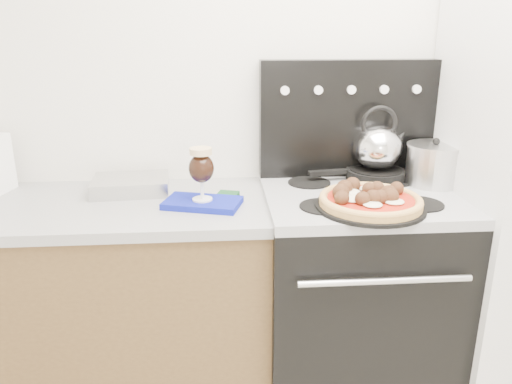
{
  "coord_description": "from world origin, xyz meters",
  "views": [
    {
      "loc": [
        -0.48,
        -0.67,
        1.54
      ],
      "look_at": [
        -0.35,
        1.05,
        0.98
      ],
      "focal_mm": 35.0,
      "sensor_mm": 36.0,
      "label": 1
    }
  ],
  "objects": [
    {
      "name": "room_shell",
      "position": [
        0.0,
        0.29,
        1.25
      ],
      "size": [
        3.52,
        3.01,
        2.52
      ],
      "color": "beige",
      "rests_on": "ground"
    },
    {
      "name": "base_cabinet",
      "position": [
        -1.02,
        1.2,
        0.43
      ],
      "size": [
        1.45,
        0.6,
        0.86
      ],
      "primitive_type": "cube",
      "color": "brown",
      "rests_on": "ground"
    },
    {
      "name": "countertop",
      "position": [
        -1.02,
        1.2,
        0.88
      ],
      "size": [
        1.48,
        0.63,
        0.04
      ],
      "primitive_type": "cube",
      "color": "#9D9D9F",
      "rests_on": "base_cabinet"
    },
    {
      "name": "stove_body",
      "position": [
        0.08,
        1.18,
        0.44
      ],
      "size": [
        0.76,
        0.65,
        0.88
      ],
      "primitive_type": "cube",
      "color": "black",
      "rests_on": "ground"
    },
    {
      "name": "cooktop",
      "position": [
        0.08,
        1.18,
        0.9
      ],
      "size": [
        0.76,
        0.65,
        0.04
      ],
      "primitive_type": "cube",
      "color": "#ADADB2",
      "rests_on": "stove_body"
    },
    {
      "name": "backguard",
      "position": [
        0.08,
        1.45,
        1.17
      ],
      "size": [
        0.76,
        0.08,
        0.5
      ],
      "primitive_type": "cube",
      "color": "black",
      "rests_on": "cooktop"
    },
    {
      "name": "foil_sheet",
      "position": [
        -0.84,
        1.33,
        0.93
      ],
      "size": [
        0.32,
        0.25,
        0.06
      ],
      "primitive_type": "cube",
      "rotation": [
        0.0,
        0.0,
        0.08
      ],
      "color": "silver",
      "rests_on": "countertop"
    },
    {
      "name": "oven_mitt",
      "position": [
        -0.55,
        1.13,
        0.91
      ],
      "size": [
        0.32,
        0.24,
        0.02
      ],
      "primitive_type": "cube",
      "rotation": [
        0.0,
        0.0,
        -0.28
      ],
      "color": "#101A9D",
      "rests_on": "countertop"
    },
    {
      "name": "beer_glass",
      "position": [
        -0.55,
        1.13,
        1.03
      ],
      "size": [
        0.11,
        0.11,
        0.21
      ],
      "primitive_type": null,
      "rotation": [
        0.0,
        0.0,
        0.14
      ],
      "color": "black",
      "rests_on": "oven_mitt"
    },
    {
      "name": "pizza_pan",
      "position": [
        0.06,
        1.0,
        0.93
      ],
      "size": [
        0.48,
        0.48,
        0.01
      ],
      "primitive_type": "cylinder",
      "rotation": [
        0.0,
        0.0,
        0.24
      ],
      "color": "black",
      "rests_on": "cooktop"
    },
    {
      "name": "pizza",
      "position": [
        0.06,
        1.0,
        0.96
      ],
      "size": [
        0.41,
        0.41,
        0.05
      ],
      "primitive_type": null,
      "rotation": [
        0.0,
        0.0,
        0.12
      ],
      "color": "tan",
      "rests_on": "pizza_pan"
    },
    {
      "name": "skillet",
      "position": [
        0.2,
        1.36,
        0.94
      ],
      "size": [
        0.29,
        0.29,
        0.04
      ],
      "primitive_type": "cylinder",
      "rotation": [
        0.0,
        0.0,
        0.15
      ],
      "color": "black",
      "rests_on": "cooktop"
    },
    {
      "name": "tea_kettle",
      "position": [
        0.2,
        1.36,
        1.08
      ],
      "size": [
        0.25,
        0.25,
        0.23
      ],
      "primitive_type": null,
      "rotation": [
        0.0,
        0.0,
        0.21
      ],
      "color": "white",
      "rests_on": "skillet"
    },
    {
      "name": "stock_pot",
      "position": [
        0.41,
        1.27,
        1.0
      ],
      "size": [
        0.27,
        0.27,
        0.16
      ],
      "primitive_type": "cylinder",
      "rotation": [
        0.0,
        0.0,
        -0.24
      ],
      "color": "silver",
      "rests_on": "cooktop"
    }
  ]
}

